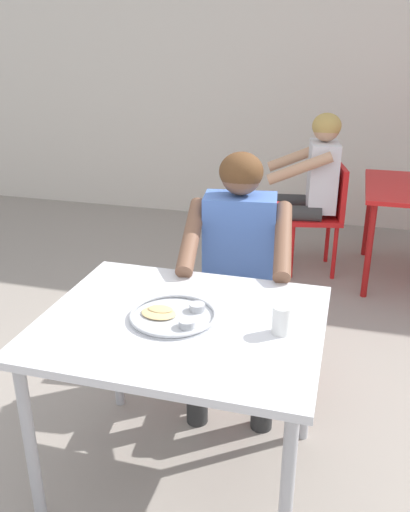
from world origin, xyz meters
The scene contains 9 objects.
ground_plane centered at (0.00, 0.00, -0.03)m, with size 12.00×12.00×0.05m, color gray.
back_wall centered at (0.00, 3.52, 1.70)m, with size 12.00×0.12×3.40m, color silver.
table_foreground centered at (-0.10, 0.00, 0.65)m, with size 1.02×0.84×0.73m.
thali_tray centered at (-0.13, 0.01, 0.74)m, with size 0.32×0.32×0.03m.
drinking_cup centered at (0.26, 0.00, 0.79)m, with size 0.07×0.07×0.10m.
chair_foreground centered at (-0.06, 0.88, 0.52)m, with size 0.44×0.44×0.90m.
diner_foreground centered at (-0.03, 0.66, 0.72)m, with size 0.54×0.59×1.20m.
chair_red_left centered at (0.27, 2.30, 0.48)m, with size 0.47×0.48×0.82m.
patron_background centered at (0.15, 2.29, 0.71)m, with size 0.59×0.55×1.19m.
Camera 1 is at (0.44, -1.61, 1.68)m, focal length 37.39 mm.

